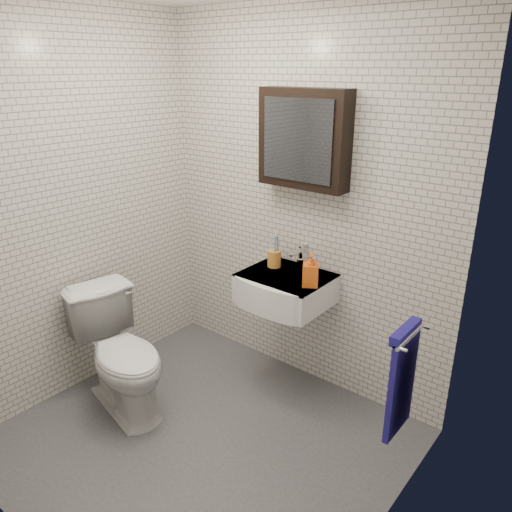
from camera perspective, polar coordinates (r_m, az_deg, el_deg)
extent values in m
cube|color=#45474C|center=(3.23, -6.23, -20.18)|extent=(2.20, 2.00, 0.01)
cube|color=silver|center=(3.32, 5.20, 5.66)|extent=(2.20, 0.02, 2.50)
cube|color=silver|center=(3.44, -20.25, 4.95)|extent=(0.02, 2.00, 2.50)
cube|color=silver|center=(2.00, 15.35, -5.71)|extent=(0.02, 2.00, 2.50)
cube|color=white|center=(3.29, 3.44, -3.71)|extent=(0.55, 0.45, 0.20)
cylinder|color=silver|center=(3.27, 3.68, -2.20)|extent=(0.31, 0.31, 0.02)
cylinder|color=silver|center=(3.27, 3.68, -2.07)|extent=(0.04, 0.04, 0.01)
cube|color=white|center=(3.25, 3.48, -2.19)|extent=(0.55, 0.45, 0.01)
cylinder|color=silver|center=(3.37, 5.13, -0.78)|extent=(0.06, 0.06, 0.06)
cylinder|color=silver|center=(3.34, 5.16, 0.18)|extent=(0.03, 0.03, 0.08)
cylinder|color=silver|center=(3.29, 4.59, 0.37)|extent=(0.02, 0.12, 0.02)
cube|color=silver|center=(3.35, 5.48, 1.20)|extent=(0.02, 0.09, 0.01)
cube|color=black|center=(3.15, 5.51, 13.17)|extent=(0.60, 0.14, 0.60)
cube|color=#3F444C|center=(3.08, 4.71, 13.03)|extent=(0.49, 0.01, 0.49)
cylinder|color=silver|center=(2.44, 17.25, -8.77)|extent=(0.02, 0.30, 0.02)
cylinder|color=silver|center=(2.55, 18.79, -7.70)|extent=(0.04, 0.02, 0.02)
cylinder|color=silver|center=(2.33, 16.47, -10.21)|extent=(0.04, 0.02, 0.02)
cube|color=navy|center=(2.59, 16.28, -13.89)|extent=(0.03, 0.26, 0.54)
cube|color=navy|center=(2.44, 16.74, -8.31)|extent=(0.05, 0.26, 0.05)
cylinder|color=#CA8532|center=(3.35, 2.09, -0.29)|extent=(0.10, 0.10, 0.11)
cylinder|color=white|center=(3.33, 1.76, 0.91)|extent=(0.02, 0.03, 0.22)
cylinder|color=#3A73BB|center=(3.32, 2.20, 0.62)|extent=(0.02, 0.02, 0.19)
cylinder|color=white|center=(3.34, 2.20, 1.09)|extent=(0.03, 0.04, 0.23)
cylinder|color=#3A73BB|center=(3.33, 2.51, 0.78)|extent=(0.03, 0.05, 0.20)
imported|color=orange|center=(3.06, 6.26, -1.55)|extent=(0.13, 0.13, 0.21)
imported|color=white|center=(3.36, -15.09, -10.80)|extent=(0.84, 0.59, 0.78)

